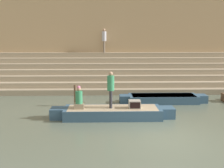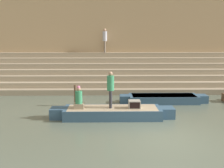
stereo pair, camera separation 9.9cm
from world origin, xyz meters
TOP-DOWN VIEW (x-y plane):
  - ground_plane at (0.00, 0.00)m, footprint 120.00×120.00m
  - ghat_steps at (0.00, 9.66)m, footprint 36.00×3.97m
  - back_wall at (0.00, 11.67)m, footprint 34.20×1.28m
  - rowboat_main at (-1.92, 2.48)m, footprint 5.76×1.43m
  - person_standing at (-2.01, 2.51)m, footprint 0.32×0.32m
  - person_rowing at (-3.46, 2.40)m, footprint 0.45×0.36m
  - tv_set at (-0.90, 2.41)m, footprint 0.54×0.45m
  - moored_boat_shore at (1.06, 5.24)m, footprint 5.00×1.20m
  - mooring_post at (-3.89, 4.59)m, footprint 0.15×0.15m
  - person_on_steps at (-2.34, 10.80)m, footprint 0.33×0.33m

SIDE VIEW (x-z plane):
  - ground_plane at x=0.00m, z-range 0.00..0.00m
  - moored_boat_shore at x=1.06m, z-range 0.01..0.46m
  - rowboat_main at x=-1.92m, z-range 0.02..0.51m
  - mooring_post at x=-3.89m, z-range 0.00..1.18m
  - tv_set at x=-0.90m, z-range 0.49..0.86m
  - ghat_steps at x=0.00m, z-range -0.36..2.15m
  - person_rowing at x=-3.46m, z-range 0.39..1.46m
  - person_standing at x=-2.01m, z-range 0.62..2.32m
  - person_on_steps at x=-2.34m, z-range 2.65..4.44m
  - back_wall at x=0.00m, z-range -0.03..7.17m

